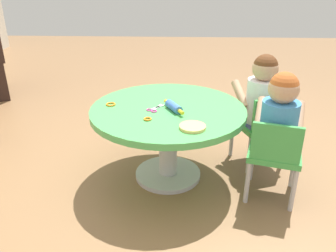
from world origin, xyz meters
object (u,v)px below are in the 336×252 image
Objects in this scene: craft_table at (168,123)px; child_chair_left at (274,154)px; seated_child_right at (262,92)px; craft_scissors at (154,109)px; seated_child_left at (280,116)px; rolling_pin at (174,107)px; child_chair_right at (261,125)px.

craft_table is 0.67m from child_chair_left.
seated_child_right is 0.76m from craft_scissors.
child_chair_left is at bearing 164.37° from seated_child_left.
seated_child_right is 0.65m from rolling_pin.
child_chair_left is at bearing -108.61° from craft_table.
rolling_pin is at bearing 111.36° from child_chair_right.
rolling_pin reaches higher than craft_table.
rolling_pin is at bearing 114.89° from seated_child_right.
seated_child_left is at bearing -179.30° from child_chair_right.
child_chair_right is (0.19, -0.64, -0.09)m from craft_table.
rolling_pin is 1.51× the size of craft_scissors.
child_chair_left is at bearing 179.12° from child_chair_right.
child_chair_left reaches higher than craft_table.
craft_scissors is at bearing 75.81° from child_chair_left.
craft_table is at bearing 110.28° from seated_child_right.
seated_child_left reaches higher than craft_table.
craft_scissors reaches higher than craft_table.
child_chair_left is 1.05× the size of seated_child_right.
rolling_pin is 0.12m from craft_scissors.
craft_scissors is (0.14, 0.73, -0.03)m from seated_child_left.
craft_table is 1.91× the size of seated_child_right.
seated_child_right is 3.64× the size of craft_scissors.
craft_table is 0.14m from rolling_pin.
seated_child_right is (0.41, 0.02, 0.00)m from seated_child_left.
rolling_pin is (0.13, 0.61, -0.01)m from seated_child_left.
seated_child_right reaches higher than child_chair_right.
rolling_pin reaches higher than child_chair_left.
seated_child_right is at bearing 0.94° from child_chair_left.
seated_child_left is 0.95× the size of child_chair_right.
seated_child_right reaches higher than child_chair_left.
child_chair_left is at bearing -104.19° from craft_scissors.
seated_child_left is at bearing -102.34° from rolling_pin.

